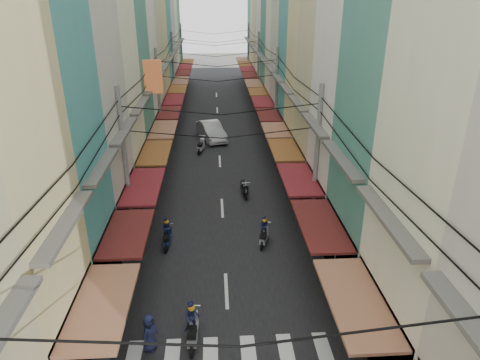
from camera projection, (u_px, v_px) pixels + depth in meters
name	position (u px, v px, depth m)	size (l,w,h in m)	color
ground	(225.00, 265.00, 20.88)	(160.00, 160.00, 0.00)	slate
road	(219.00, 138.00, 39.16)	(10.00, 80.00, 0.02)	black
sidewalk_left	(147.00, 139.00, 38.78)	(3.00, 80.00, 0.06)	slate
sidewalk_right	(289.00, 136.00, 39.51)	(3.00, 80.00, 0.06)	slate
building_row_left	(110.00, 28.00, 31.64)	(7.80, 67.67, 23.70)	silver
building_row_right	(321.00, 32.00, 32.58)	(7.80, 68.98, 22.59)	teal
utility_poles	(218.00, 74.00, 31.95)	(10.20, 66.13, 8.20)	gray
white_car	(212.00, 139.00, 38.78)	(5.58, 2.19, 1.97)	#BCBBC0
bicycle	(359.00, 233.00, 23.68)	(0.61, 1.64, 1.13)	black
moving_scooters	(212.00, 226.00, 23.34)	(5.52, 23.10, 1.87)	black
parked_scooters	(332.00, 304.00, 17.56)	(13.27, 14.50, 1.00)	black
pedestrians	(159.00, 199.00, 25.20)	(13.06, 21.07, 2.21)	#291F29
market_umbrella	(433.00, 300.00, 15.08)	(2.42, 2.42, 2.55)	#B2B2B7
traffic_sign	(336.00, 243.00, 18.83)	(0.10, 0.62, 2.83)	gray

